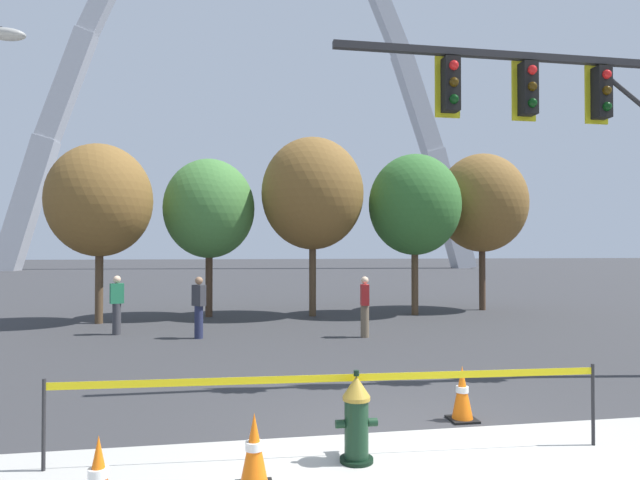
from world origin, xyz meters
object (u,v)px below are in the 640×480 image
Objects in this scene: monument_arch at (251,77)px; pedestrian_standing_center at (117,304)px; fire_hydrant at (356,419)px; traffic_cone_by_hydrant at (254,452)px; traffic_signal_gantry at (623,130)px; pedestrian_walking_left at (199,307)px; traffic_cone_mid_sidewalk at (462,394)px; pedestrian_walking_right at (365,306)px; traffic_cone_curb_edge at (98,480)px.

monument_arch is 34.22× the size of pedestrian_standing_center.
traffic_cone_by_hydrant is (-1.12, -0.47, -0.11)m from fire_hydrant.
traffic_signal_gantry is 10.22m from pedestrian_walking_left.
pedestrian_standing_center is (-4.41, 9.40, 0.35)m from fire_hydrant.
fire_hydrant is 1.22m from traffic_cone_by_hydrant.
traffic_cone_by_hydrant is 8.36m from traffic_signal_gantry.
traffic_signal_gantry is at bearing -84.90° from monument_arch.
traffic_cone_mid_sidewalk is at bearing -88.96° from monument_arch.
monument_arch is at bearing 89.24° from fire_hydrant.
traffic_cone_mid_sidewalk is 0.46× the size of pedestrian_walking_right.
pedestrian_standing_center reaches higher than fire_hydrant.
fire_hydrant is 10.39m from pedestrian_standing_center.
monument_arch is 52.10m from pedestrian_walking_left.
traffic_cone_curb_edge is 9.88m from pedestrian_walking_right.
traffic_cone_curb_edge is 9.58m from traffic_signal_gantry.
traffic_signal_gantry is 4.92× the size of pedestrian_walking_left.
traffic_signal_gantry is (3.75, 1.56, 4.05)m from traffic_cone_mid_sidewalk.
traffic_signal_gantry reaches higher than pedestrian_standing_center.
fire_hydrant reaches higher than traffic_cone_by_hydrant.
traffic_cone_by_hydrant and traffic_cone_mid_sidewalk have the same top height.
traffic_cone_curb_edge is 0.46× the size of pedestrian_standing_center.
traffic_cone_mid_sidewalk is 4.63m from traffic_cone_curb_edge.
monument_arch reaches higher than traffic_cone_mid_sidewalk.
traffic_cone_curb_edge is (-4.17, -2.01, 0.00)m from traffic_cone_mid_sidewalk.
traffic_signal_gantry is 0.14× the size of monument_arch.
traffic_cone_by_hydrant is 0.46× the size of pedestrian_walking_left.
traffic_cone_curb_edge is at bearing -79.14° from pedestrian_standing_center.
monument_arch is at bearing 88.11° from traffic_cone_by_hydrant.
pedestrian_walking_right is (4.28, -0.53, 0.00)m from pedestrian_walking_left.
traffic_cone_mid_sidewalk is at bearing -53.40° from pedestrian_standing_center.
traffic_signal_gantry is (6.59, 3.16, 4.05)m from traffic_cone_by_hydrant.
traffic_cone_curb_edge is 10.47m from pedestrian_standing_center.
traffic_cone_mid_sidewalk is at bearing 29.39° from traffic_cone_by_hydrant.
monument_arch is 34.22× the size of pedestrian_walking_right.
pedestrian_walking_right is (2.09, 7.89, 0.35)m from fire_hydrant.
fire_hydrant is 7.26m from traffic_signal_gantry.
monument_arch is at bearing 83.67° from pedestrian_standing_center.
pedestrian_walking_left is at bearing 96.85° from traffic_cone_by_hydrant.
traffic_signal_gantry is (5.48, 2.69, 3.94)m from fire_hydrant.
traffic_cone_mid_sidewalk is 6.78m from pedestrian_walking_right.
traffic_signal_gantry reaches higher than fire_hydrant.
monument_arch is (-0.99, 54.66, 21.95)m from traffic_cone_mid_sidewalk.
pedestrian_standing_center is 1.00× the size of pedestrian_walking_right.
monument_arch is at bearing 86.47° from pedestrian_walking_left.
traffic_cone_mid_sidewalk is 5.73m from traffic_signal_gantry.
fire_hydrant is at bearing -64.86° from pedestrian_standing_center.
pedestrian_walking_right is at bearing 86.92° from traffic_cone_mid_sidewalk.
traffic_cone_curb_edge is at bearing -91.56° from pedestrian_walking_left.
monument_arch is (1.85, 56.26, 21.95)m from traffic_cone_by_hydrant.
traffic_cone_mid_sidewalk is (2.85, 1.60, 0.00)m from traffic_cone_by_hydrant.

